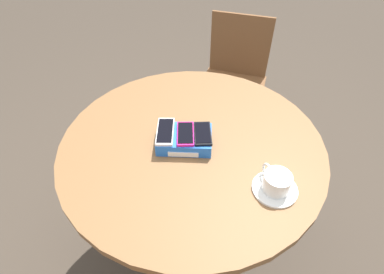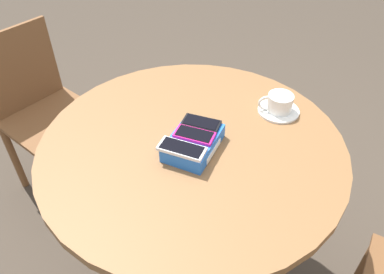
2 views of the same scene
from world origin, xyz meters
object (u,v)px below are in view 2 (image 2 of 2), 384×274
at_px(round_table, 192,173).
at_px(phone_black, 201,123).
at_px(coffee_cup, 279,102).
at_px(phone_magenta, 194,135).
at_px(phone_white, 182,149).
at_px(saucer, 278,111).
at_px(chair_near_window, 45,113).
at_px(phone_box, 194,143).

relative_size(round_table, phone_black, 7.66).
bearing_deg(coffee_cup, phone_magenta, 152.67).
xyz_separation_m(phone_white, phone_magenta, (0.07, -0.00, -0.00)).
distance_m(saucer, coffee_cup, 0.03).
bearing_deg(phone_black, chair_near_window, 83.46).
xyz_separation_m(round_table, phone_black, (0.04, -0.01, 0.20)).
bearing_deg(phone_box, round_table, 38.37).
distance_m(phone_box, coffee_cup, 0.35).
bearing_deg(phone_black, coffee_cup, -34.29).
height_order(phone_magenta, coffee_cup, coffee_cup).
bearing_deg(saucer, phone_black, 145.50).
xyz_separation_m(saucer, coffee_cup, (-0.00, 0.00, 0.03)).
bearing_deg(phone_black, phone_white, -176.04).
bearing_deg(phone_box, chair_near_window, 79.69).
relative_size(coffee_cup, chair_near_window, 0.13).
bearing_deg(phone_white, coffee_cup, -22.76).
bearing_deg(coffee_cup, phone_black, 145.71).
height_order(phone_box, phone_black, phone_black).
distance_m(round_table, saucer, 0.37).
relative_size(phone_box, phone_magenta, 1.59).
height_order(phone_black, saucer, phone_black).
height_order(saucer, coffee_cup, coffee_cup).
distance_m(phone_white, coffee_cup, 0.41).
height_order(phone_box, coffee_cup, coffee_cup).
height_order(phone_white, saucer, phone_white).
xyz_separation_m(phone_magenta, phone_black, (0.06, 0.01, -0.00)).
distance_m(round_table, chair_near_window, 0.94).
relative_size(phone_black, coffee_cup, 1.16).
relative_size(phone_magenta, saucer, 0.90).
bearing_deg(phone_box, phone_white, 179.99).
height_order(phone_box, chair_near_window, chair_near_window).
xyz_separation_m(round_table, phone_magenta, (-0.02, -0.02, 0.20)).
height_order(phone_box, saucer, phone_box).
distance_m(round_table, phone_black, 0.20).
bearing_deg(phone_magenta, saucer, -27.55).
xyz_separation_m(phone_magenta, saucer, (0.31, -0.16, -0.05)).
height_order(phone_black, chair_near_window, chair_near_window).
distance_m(coffee_cup, chair_near_window, 1.15).
bearing_deg(saucer, phone_box, 152.67).
height_order(round_table, saucer, saucer).
relative_size(phone_box, phone_black, 1.61).
bearing_deg(coffee_cup, phone_white, 157.24).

